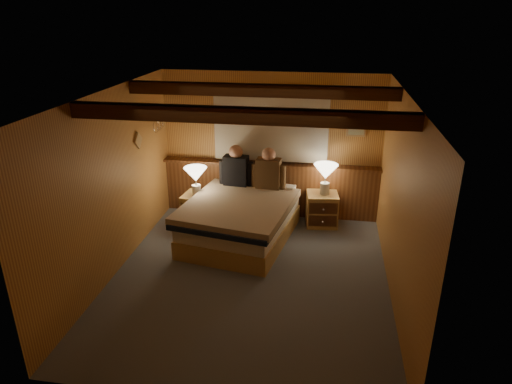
% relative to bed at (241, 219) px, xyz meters
% --- Properties ---
extents(floor, '(4.20, 4.20, 0.00)m').
position_rel_bed_xyz_m(floor, '(0.32, -1.04, -0.34)').
color(floor, '#4F545D').
rests_on(floor, ground).
extents(ceiling, '(4.20, 4.20, 0.00)m').
position_rel_bed_xyz_m(ceiling, '(0.32, -1.04, 2.06)').
color(ceiling, tan).
rests_on(ceiling, wall_back).
extents(wall_back, '(3.60, 0.00, 3.60)m').
position_rel_bed_xyz_m(wall_back, '(0.32, 1.06, 0.86)').
color(wall_back, gold).
rests_on(wall_back, floor).
extents(wall_left, '(0.00, 4.20, 4.20)m').
position_rel_bed_xyz_m(wall_left, '(-1.48, -1.04, 0.86)').
color(wall_left, gold).
rests_on(wall_left, floor).
extents(wall_right, '(0.00, 4.20, 4.20)m').
position_rel_bed_xyz_m(wall_right, '(2.12, -1.04, 0.86)').
color(wall_right, gold).
rests_on(wall_right, floor).
extents(wall_front, '(3.60, 0.00, 3.60)m').
position_rel_bed_xyz_m(wall_front, '(0.32, -3.14, 0.86)').
color(wall_front, gold).
rests_on(wall_front, floor).
extents(wainscot, '(3.60, 0.23, 0.94)m').
position_rel_bed_xyz_m(wainscot, '(0.32, 1.00, 0.15)').
color(wainscot, brown).
rests_on(wainscot, wall_back).
extents(curtain_window, '(2.18, 0.09, 1.11)m').
position_rel_bed_xyz_m(curtain_window, '(0.32, 0.99, 1.18)').
color(curtain_window, '#452711').
rests_on(curtain_window, wall_back).
extents(ceiling_beams, '(3.60, 1.65, 0.16)m').
position_rel_bed_xyz_m(ceiling_beams, '(0.32, -0.89, 1.97)').
color(ceiling_beams, '#452711').
rests_on(ceiling_beams, ceiling).
extents(coat_rail, '(0.05, 0.55, 0.24)m').
position_rel_bed_xyz_m(coat_rail, '(-1.40, 0.54, 1.33)').
color(coat_rail, white).
rests_on(coat_rail, wall_left).
extents(framed_print, '(0.30, 0.04, 0.25)m').
position_rel_bed_xyz_m(framed_print, '(1.67, 1.04, 1.21)').
color(framed_print, tan).
rests_on(framed_print, wall_back).
extents(bed, '(1.76, 2.12, 0.65)m').
position_rel_bed_xyz_m(bed, '(0.00, 0.00, 0.00)').
color(bed, tan).
rests_on(bed, floor).
extents(nightstand_left, '(0.55, 0.51, 0.55)m').
position_rel_bed_xyz_m(nightstand_left, '(-0.74, 0.35, -0.06)').
color(nightstand_left, tan).
rests_on(nightstand_left, floor).
extents(nightstand_right, '(0.54, 0.50, 0.54)m').
position_rel_bed_xyz_m(nightstand_right, '(1.21, 0.72, -0.07)').
color(nightstand_right, tan).
rests_on(nightstand_right, floor).
extents(lamp_left, '(0.36, 0.36, 0.47)m').
position_rel_bed_xyz_m(lamp_left, '(-0.77, 0.31, 0.54)').
color(lamp_left, silver).
rests_on(lamp_left, nightstand_left).
extents(lamp_right, '(0.38, 0.38, 0.50)m').
position_rel_bed_xyz_m(lamp_right, '(1.24, 0.72, 0.56)').
color(lamp_right, silver).
rests_on(lamp_right, nightstand_right).
extents(person_left, '(0.57, 0.25, 0.69)m').
position_rel_bed_xyz_m(person_left, '(-0.19, 0.65, 0.58)').
color(person_left, black).
rests_on(person_left, bed).
extents(person_right, '(0.56, 0.25, 0.68)m').
position_rel_bed_xyz_m(person_right, '(0.34, 0.60, 0.58)').
color(person_right, '#503820').
rests_on(person_right, bed).
extents(duffel_bag, '(0.46, 0.29, 0.32)m').
position_rel_bed_xyz_m(duffel_bag, '(-0.83, 0.11, -0.20)').
color(duffel_bag, black).
rests_on(duffel_bag, floor).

